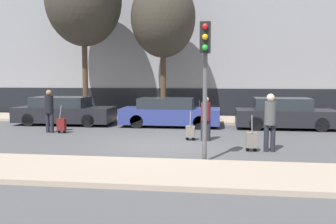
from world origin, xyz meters
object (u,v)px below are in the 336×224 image
at_px(trolley_right, 251,140).
at_px(parked_bicycle, 203,112).
at_px(pedestrian_center, 206,116).
at_px(trolley_center, 190,132).
at_px(parked_car_2, 284,114).
at_px(parked_car_0, 64,111).
at_px(pedestrian_left, 49,108).
at_px(trolley_left, 62,124).
at_px(traffic_light, 205,63).
at_px(bare_tree_near_crossing, 163,18).
at_px(pedestrian_right, 270,119).
at_px(bare_tree_down_street, 84,0).
at_px(parked_car_1, 169,113).

distance_m(trolley_right, parked_bicycle, 7.60).
distance_m(pedestrian_center, trolley_center, 0.80).
height_order(parked_car_2, trolley_right, parked_car_2).
bearing_deg(parked_car_0, pedestrian_left, -79.53).
relative_size(trolley_left, traffic_light, 0.31).
bearing_deg(parked_bicycle, bare_tree_near_crossing, -178.49).
height_order(traffic_light, bare_tree_near_crossing, bare_tree_near_crossing).
distance_m(parked_car_0, pedestrian_center, 7.77).
bearing_deg(parked_car_0, trolley_right, -32.35).
height_order(trolley_center, parked_bicycle, parked_bicycle).
xyz_separation_m(pedestrian_right, bare_tree_down_street, (-8.44, 6.95, 5.15)).
distance_m(parked_car_2, trolley_center, 5.28).
xyz_separation_m(trolley_left, trolley_center, (5.33, -0.98, -0.04)).
distance_m(pedestrian_right, parked_bicycle, 7.72).
xyz_separation_m(trolley_left, parked_bicycle, (5.54, 4.67, 0.13)).
height_order(parked_bicycle, bare_tree_down_street, bare_tree_down_street).
xyz_separation_m(parked_car_0, trolley_center, (6.33, -3.57, -0.31)).
bearing_deg(bare_tree_down_street, parked_car_2, -9.86).
bearing_deg(pedestrian_right, pedestrian_center, 136.32).
height_order(parked_car_1, bare_tree_down_street, bare_tree_down_street).
bearing_deg(trolley_right, bare_tree_down_street, 138.45).
bearing_deg(trolley_right, pedestrian_center, 130.93).
relative_size(trolley_right, bare_tree_near_crossing, 0.16).
relative_size(parked_car_0, parked_bicycle, 2.63).
xyz_separation_m(parked_car_1, parked_car_2, (5.13, -0.04, 0.02)).
bearing_deg(parked_bicycle, trolley_left, -139.84).
distance_m(trolley_left, parked_bicycle, 7.25).
bearing_deg(parked_car_2, pedestrian_left, -165.55).
relative_size(pedestrian_left, trolley_right, 1.54).
relative_size(pedestrian_left, pedestrian_right, 0.98).
relative_size(pedestrian_right, trolley_right, 1.57).
bearing_deg(pedestrian_right, parked_car_0, 145.12).
xyz_separation_m(parked_car_2, pedestrian_left, (-9.75, -2.51, 0.36)).
distance_m(bare_tree_near_crossing, bare_tree_down_street, 4.16).
height_order(pedestrian_right, parked_bicycle, pedestrian_right).
distance_m(pedestrian_center, pedestrian_right, 2.62).
height_order(parked_car_2, traffic_light, traffic_light).
bearing_deg(trolley_right, parked_car_1, 121.50).
xyz_separation_m(parked_car_1, pedestrian_left, (-4.62, -2.55, 0.38)).
height_order(parked_car_0, pedestrian_right, pedestrian_right).
xyz_separation_m(pedestrian_center, pedestrian_right, (2.02, -1.66, 0.12)).
height_order(parked_car_2, pedestrian_right, pedestrian_right).
distance_m(pedestrian_left, pedestrian_center, 6.51).
xyz_separation_m(parked_car_2, bare_tree_down_street, (-9.74, 1.69, 5.53)).
distance_m(parked_car_0, pedestrian_right, 10.34).
height_order(parked_car_0, parked_car_1, parked_car_0).
bearing_deg(parked_car_2, bare_tree_near_crossing, 160.49).
bearing_deg(parked_car_2, trolley_right, -109.31).
xyz_separation_m(trolley_right, parked_bicycle, (-1.81, 7.38, 0.14)).
height_order(parked_car_2, bare_tree_near_crossing, bare_tree_near_crossing).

